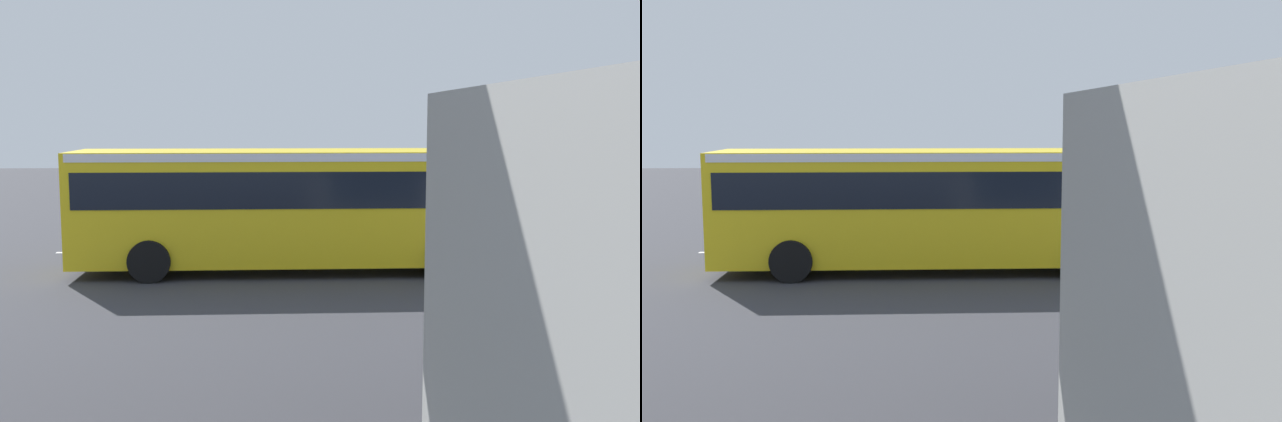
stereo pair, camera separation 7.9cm
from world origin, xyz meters
TOP-DOWN VIEW (x-y plane):
  - ground at (0.00, 0.00)m, footprint 80.00×80.00m
  - city_bus at (-0.15, 0.91)m, footprint 11.54×2.85m
  - pedestrian at (-8.00, 3.54)m, footprint 0.38×0.38m
  - traffic_sign at (6.86, -3.24)m, footprint 0.08×0.60m
  - lane_dash_leftmost at (-6.00, -2.07)m, footprint 2.00×0.20m
  - lane_dash_left at (-2.00, -2.07)m, footprint 2.00×0.20m
  - lane_dash_centre at (2.00, -2.07)m, footprint 2.00×0.20m
  - lane_dash_right at (6.00, -2.07)m, footprint 2.00×0.20m

SIDE VIEW (x-z plane):
  - ground at x=0.00m, z-range 0.00..0.00m
  - lane_dash_leftmost at x=-6.00m, z-range 0.00..0.01m
  - lane_dash_left at x=-2.00m, z-range 0.00..0.01m
  - lane_dash_centre at x=2.00m, z-range 0.00..0.01m
  - lane_dash_right at x=6.00m, z-range 0.00..0.01m
  - pedestrian at x=-8.00m, z-range -0.01..1.78m
  - city_bus at x=-0.15m, z-range 0.31..3.46m
  - traffic_sign at x=6.86m, z-range 0.49..3.29m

